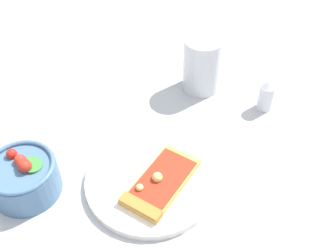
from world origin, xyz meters
TOP-DOWN VIEW (x-y plane):
  - ground_plane at (0.00, 0.00)m, footprint 2.40×2.40m
  - plate at (-0.03, -0.05)m, footprint 0.23×0.23m
  - pizza_slice_main at (-0.03, -0.08)m, footprint 0.16×0.11m
  - salad_bowl at (-0.20, 0.07)m, footprint 0.12×0.12m
  - soda_glass at (0.22, 0.08)m, footprint 0.08×0.08m
  - pepper_shaker at (0.27, -0.06)m, footprint 0.03×0.03m

SIDE VIEW (x-z plane):
  - ground_plane at x=0.00m, z-range 0.00..0.00m
  - plate at x=-0.03m, z-range 0.00..0.01m
  - pizza_slice_main at x=-0.03m, z-range 0.01..0.03m
  - pepper_shaker at x=0.27m, z-range 0.00..0.07m
  - salad_bowl at x=-0.20m, z-range 0.00..0.08m
  - soda_glass at x=0.22m, z-range 0.00..0.12m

